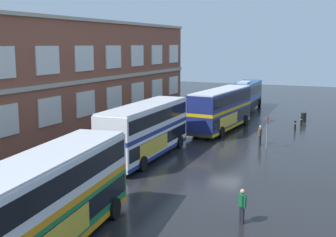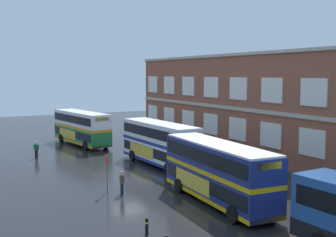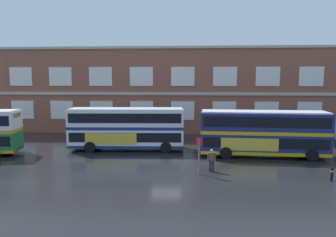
# 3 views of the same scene
# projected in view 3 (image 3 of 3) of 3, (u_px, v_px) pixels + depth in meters

# --- Properties ---
(ground_plane) EXTENTS (120.00, 120.00, 0.00)m
(ground_plane) POSITION_uv_depth(u_px,v_px,m) (168.00, 158.00, 27.97)
(ground_plane) COLOR black
(brick_terminal_building) EXTENTS (51.12, 8.19, 10.84)m
(brick_terminal_building) POSITION_uv_depth(u_px,v_px,m) (164.00, 91.00, 43.22)
(brick_terminal_building) COLOR brown
(brick_terminal_building) RESTS_ON ground
(double_decker_middle) EXTENTS (11.11, 3.24, 4.07)m
(double_decker_middle) POSITION_uv_depth(u_px,v_px,m) (127.00, 128.00, 30.84)
(double_decker_middle) COLOR silver
(double_decker_middle) RESTS_ON ground
(double_decker_far) EXTENTS (11.12, 3.30, 4.07)m
(double_decker_far) POSITION_uv_depth(u_px,v_px,m) (263.00, 133.00, 28.18)
(double_decker_far) COLOR navy
(double_decker_far) RESTS_ON ground
(waiting_passenger) EXTENTS (0.63, 0.25, 1.70)m
(waiting_passenger) POSITION_uv_depth(u_px,v_px,m) (212.00, 159.00, 23.70)
(waiting_passenger) COLOR black
(waiting_passenger) RESTS_ON ground
(bus_stand_flag) EXTENTS (0.44, 0.10, 2.70)m
(bus_stand_flag) POSITION_uv_depth(u_px,v_px,m) (199.00, 152.00, 22.90)
(bus_stand_flag) COLOR slate
(bus_stand_flag) RESTS_ON ground
(safety_bollard_west) EXTENTS (0.19, 0.19, 0.95)m
(safety_bollard_west) POSITION_uv_depth(u_px,v_px,m) (332.00, 174.00, 21.55)
(safety_bollard_west) COLOR black
(safety_bollard_west) RESTS_ON ground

